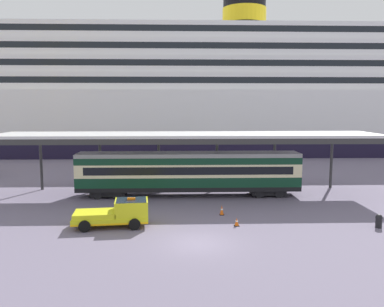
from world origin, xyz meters
name	(u,v)px	position (x,y,z in m)	size (l,w,h in m)	color
ground_plane	(198,243)	(0.00, 0.00, 0.00)	(400.00, 400.00, 0.00)	slate
cruise_ship	(224,96)	(7.29, 50.03, 10.31)	(154.89, 23.64, 31.92)	black
platform_canopy	(188,136)	(-0.28, 13.14, 5.59)	(35.52, 6.23, 5.87)	silver
train_carriage	(189,172)	(-0.28, 12.69, 2.30)	(20.61, 2.81, 4.11)	black
service_truck	(118,213)	(-5.45, 3.60, 0.99)	(5.38, 2.66, 2.02)	yellow
traffic_cone_near	(237,222)	(2.91, 3.40, 0.29)	(0.36, 0.36, 0.60)	black
traffic_cone_mid	(222,210)	(2.16, 6.20, 0.39)	(0.36, 0.36, 0.78)	black
quay_bollard	(379,220)	(12.75, 2.69, 0.52)	(0.48, 0.48, 0.96)	black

